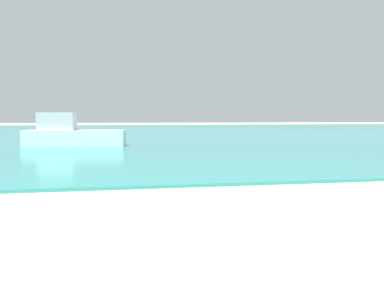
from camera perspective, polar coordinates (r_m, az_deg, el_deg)
The scene contains 2 objects.
water at distance 37.48m, azimuth -10.42°, elevation 1.59°, with size 160.00×60.00×0.06m, color teal.
boat_near at distance 18.55m, azimuth -15.27°, elevation 1.21°, with size 4.12×1.83×1.35m.
Camera 1 is at (-0.82, 3.59, 1.22)m, focal length 41.48 mm.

